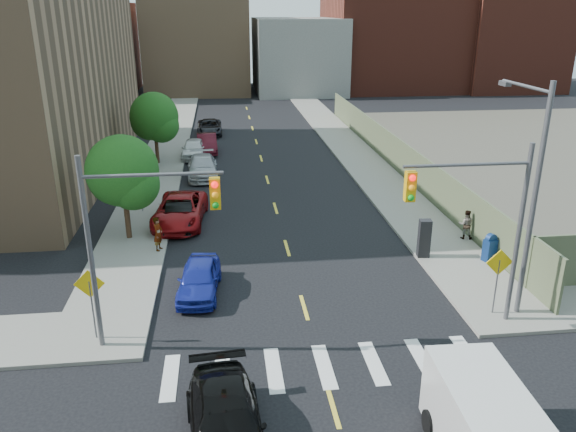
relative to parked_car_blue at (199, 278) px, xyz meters
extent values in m
cube|color=gray|center=(-3.55, 31.78, -0.62)|extent=(3.50, 73.00, 0.15)
cube|color=gray|center=(11.95, 31.78, -0.62)|extent=(3.50, 73.00, 0.15)
cube|color=#576244|center=(13.80, 18.28, 0.56)|extent=(0.12, 44.00, 2.50)
cube|color=#592319|center=(-17.80, 60.28, 5.31)|extent=(14.00, 18.00, 12.00)
cube|color=#8C6B4C|center=(-1.80, 62.28, 6.81)|extent=(14.00, 16.00, 15.00)
cube|color=gray|center=(12.20, 60.28, 4.31)|extent=(12.00, 16.00, 10.00)
cube|color=#592319|center=(26.20, 62.28, 7.31)|extent=(18.00, 18.00, 16.00)
cube|color=#592319|center=(42.20, 60.28, 8.31)|extent=(14.00, 16.00, 18.00)
cylinder|color=#59595E|center=(-3.30, -3.72, 2.81)|extent=(0.18, 0.18, 7.00)
cylinder|color=#59595E|center=(-1.05, -3.72, 5.61)|extent=(4.50, 0.12, 0.12)
cube|color=#E5A50C|center=(0.90, -3.72, 4.91)|extent=(0.35, 0.30, 1.05)
cylinder|color=#59595E|center=(11.70, -3.72, 2.81)|extent=(0.18, 0.18, 7.00)
cylinder|color=#59595E|center=(9.45, -3.72, 5.61)|extent=(4.50, 0.12, 0.12)
cube|color=#E5A50C|center=(7.50, -3.72, 4.91)|extent=(0.35, 0.30, 1.05)
cylinder|color=#59595E|center=(12.40, -3.22, 3.81)|extent=(0.20, 0.20, 9.00)
cylinder|color=#59595E|center=(12.40, -1.52, 7.91)|extent=(0.12, 3.50, 0.12)
cube|color=#59595E|center=(12.40, 0.08, 7.81)|extent=(0.25, 0.60, 0.18)
cylinder|color=#59595E|center=(-3.60, -3.22, 0.51)|extent=(0.06, 0.06, 2.40)
cube|color=yellow|center=(-3.60, -3.22, 1.61)|extent=(1.06, 0.04, 1.06)
cylinder|color=#59595E|center=(11.40, -3.22, 0.51)|extent=(0.06, 0.06, 2.40)
cube|color=yellow|center=(11.40, -3.22, 1.61)|extent=(1.06, 0.04, 1.06)
cylinder|color=#59595E|center=(-3.60, 10.28, 0.51)|extent=(0.06, 0.06, 2.40)
cube|color=yellow|center=(-3.60, 10.28, 1.61)|extent=(1.06, 0.04, 1.06)
cylinder|color=#332114|center=(-3.80, 6.28, 0.63)|extent=(0.28, 0.28, 2.64)
sphere|color=#134112|center=(-3.80, 6.28, 3.03)|extent=(3.60, 3.60, 3.60)
sphere|color=#134112|center=(-3.30, 5.98, 2.43)|extent=(2.64, 2.64, 2.64)
sphere|color=#134112|center=(-4.20, 6.68, 2.61)|extent=(2.88, 2.88, 2.88)
cylinder|color=#332114|center=(-3.80, 21.28, 0.63)|extent=(0.28, 0.28, 2.64)
sphere|color=#134112|center=(-3.80, 21.28, 3.03)|extent=(3.60, 3.60, 3.60)
sphere|color=#134112|center=(-3.30, 20.98, 2.43)|extent=(2.64, 2.64, 2.64)
sphere|color=#134112|center=(-4.20, 21.68, 2.61)|extent=(2.88, 2.88, 2.88)
imported|color=#1C289A|center=(0.00, 0.00, 0.00)|extent=(1.97, 4.18, 1.38)
imported|color=black|center=(-1.30, 7.88, -0.02)|extent=(1.46, 4.10, 1.35)
imported|color=maroon|center=(-1.30, 8.37, 0.09)|extent=(3.08, 5.85, 1.57)
imported|color=#AEB1B6|center=(-0.30, 17.54, 0.04)|extent=(2.24, 5.13, 1.47)
imported|color=silver|center=(-1.14, 23.11, 0.06)|extent=(1.99, 4.49, 1.50)
imported|color=#460E17|center=(-0.12, 24.85, 0.06)|extent=(1.82, 4.63, 1.50)
imported|color=black|center=(0.00, 32.00, 0.00)|extent=(2.36, 4.98, 1.38)
imported|color=black|center=(1.00, -9.04, 0.04)|extent=(2.50, 5.23, 1.47)
cube|color=black|center=(7.65, -8.90, 0.84)|extent=(1.87, 1.25, 0.89)
cylinder|color=black|center=(6.70, -9.16, -0.35)|extent=(0.30, 0.76, 0.75)
cylinder|color=black|center=(8.57, -9.23, -0.35)|extent=(0.30, 0.76, 0.75)
cube|color=navy|center=(13.40, 1.38, -0.01)|extent=(0.67, 0.59, 1.06)
cylinder|color=navy|center=(13.40, 1.38, 0.54)|extent=(0.60, 0.42, 0.55)
cube|color=black|center=(10.50, 2.21, 0.38)|extent=(0.60, 0.51, 1.85)
imported|color=gray|center=(-2.10, 4.46, 0.31)|extent=(0.57, 0.71, 1.70)
imported|color=gray|center=(13.40, 4.12, 0.23)|extent=(0.89, 0.78, 1.53)
camera|label=1|loc=(1.23, -21.36, 10.61)|focal=35.00mm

